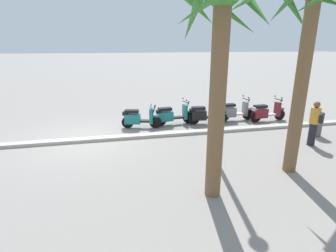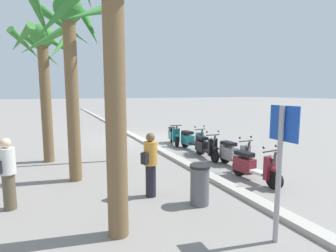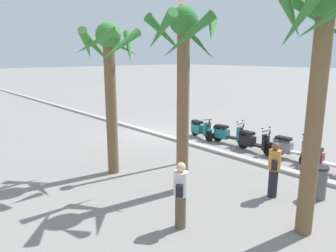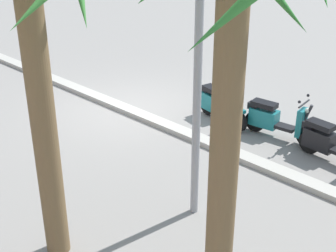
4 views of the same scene
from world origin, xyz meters
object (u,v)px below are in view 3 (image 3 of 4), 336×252
Objects in this scene: palm_tree_by_mall_entrance at (184,59)px; litter_bin at (319,182)px; street_lamp at (181,64)px; pedestrian_strolling_near_curb at (181,194)px; scooter_black_second_in_line at (253,141)px; scooter_grey_mid_rear at (290,148)px; palm_tree_far_corner at (109,64)px; palm_tree_mid_walkway at (322,52)px; pedestrian_by_palm_tree at (274,168)px; scooter_teal_last_in_row at (200,129)px; scooter_maroon_mid_front at (322,159)px; scooter_teal_tail_end at (227,134)px.

litter_bin is at bearing -139.74° from palm_tree_by_mall_entrance.
palm_tree_by_mall_entrance is at bearing 138.07° from street_lamp.
scooter_black_second_in_line is at bearing -70.44° from pedestrian_strolling_near_curb.
scooter_grey_mid_rear is 7.63m from palm_tree_far_corner.
palm_tree_mid_walkway is 4.17m from litter_bin.
palm_tree_by_mall_entrance reaches higher than scooter_black_second_in_line.
palm_tree_by_mall_entrance is at bearing 99.38° from scooter_black_second_in_line.
palm_tree_mid_walkway is at bearing -172.55° from palm_tree_by_mall_entrance.
palm_tree_by_mall_entrance is at bearing 38.31° from pedestrian_by_palm_tree.
palm_tree_far_corner is (1.86, 5.76, 3.30)m from scooter_black_second_in_line.
scooter_teal_last_in_row is at bearing -29.80° from pedestrian_by_palm_tree.
pedestrian_strolling_near_curb is 1.71× the size of litter_bin.
scooter_black_second_in_line is at bearing -107.91° from palm_tree_far_corner.
street_lamp reaches higher than scooter_maroon_mid_front.
pedestrian_by_palm_tree is 3.20m from pedestrian_strolling_near_curb.
scooter_teal_tail_end is at bearing 0.43° from scooter_grey_mid_rear.
scooter_teal_last_in_row is 1.05× the size of pedestrian_strolling_near_curb.
scooter_grey_mid_rear is at bearing -124.14° from street_lamp.
palm_tree_mid_walkway is 5.43m from street_lamp.
scooter_grey_mid_rear is 0.30× the size of street_lamp.
street_lamp is (5.30, -1.12, -0.35)m from palm_tree_mid_walkway.
scooter_black_second_in_line is 1.07× the size of scooter_teal_last_in_row.
scooter_maroon_mid_front is 3.20m from pedestrian_by_palm_tree.
pedestrian_strolling_near_curb is (-1.49, 1.53, -3.05)m from palm_tree_by_mall_entrance.
pedestrian_strolling_near_curb reaches higher than scooter_black_second_in_line.
scooter_teal_tail_end is at bearing -39.11° from pedestrian_by_palm_tree.
pedestrian_by_palm_tree is (1.48, -1.17, -3.21)m from palm_tree_mid_walkway.
palm_tree_by_mall_entrance is at bearing 114.22° from scooter_teal_tail_end.
palm_tree_mid_walkway is at bearing 168.03° from street_lamp.
pedestrian_strolling_near_curb reaches higher than scooter_teal_tail_end.
pedestrian_by_palm_tree is 1.71× the size of litter_bin.
palm_tree_mid_walkway is at bearing 141.68° from pedestrian_by_palm_tree.
scooter_teal_tail_end is at bearing -80.95° from street_lamp.
scooter_grey_mid_rear is (1.43, -0.44, 0.01)m from scooter_maroon_mid_front.
pedestrian_strolling_near_curb is 5.34m from street_lamp.
palm_tree_mid_walkway is at bearing 107.94° from scooter_maroon_mid_front.
palm_tree_far_corner is at bearing 30.00° from litter_bin.
street_lamp reaches higher than scooter_teal_last_in_row.
street_lamp is at bearing 99.05° from scooter_teal_tail_end.
scooter_teal_last_in_row is (4.58, 0.20, -0.01)m from scooter_grey_mid_rear.
palm_tree_by_mall_entrance is (2.13, 4.80, 3.47)m from scooter_maroon_mid_front.
pedestrian_by_palm_tree is (-2.89, 3.38, 0.41)m from scooter_black_second_in_line.
palm_tree_mid_walkway is 6.35m from palm_tree_far_corner.
scooter_teal_tail_end is 4.92m from street_lamp.
street_lamp is at bearing -111.55° from palm_tree_far_corner.
pedestrian_by_palm_tree is at bearing 150.20° from scooter_teal_last_in_row.
scooter_grey_mid_rear is 1.09× the size of pedestrian_strolling_near_curb.
scooter_grey_mid_rear is 0.97× the size of scooter_black_second_in_line.
scooter_teal_tail_end is (3.05, 0.02, -0.01)m from scooter_grey_mid_rear.
palm_tree_by_mall_entrance is 4.03m from pedestrian_by_palm_tree.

